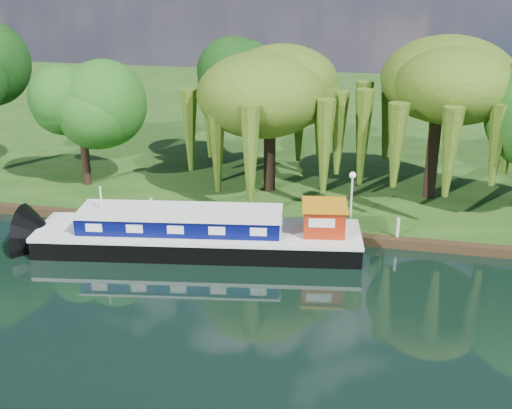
# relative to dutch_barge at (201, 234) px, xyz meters

# --- Properties ---
(ground) EXTENTS (120.00, 120.00, 0.00)m
(ground) POSITION_rel_dutch_barge_xyz_m (6.36, -5.71, -0.82)
(ground) COLOR black
(far_bank) EXTENTS (120.00, 52.00, 0.45)m
(far_bank) POSITION_rel_dutch_barge_xyz_m (6.36, 28.29, -0.60)
(far_bank) COLOR #183D10
(far_bank) RESTS_ON ground
(dutch_barge) EXTENTS (16.11, 5.98, 3.32)m
(dutch_barge) POSITION_rel_dutch_barge_xyz_m (0.00, 0.00, 0.00)
(dutch_barge) COLOR black
(dutch_barge) RESTS_ON ground
(red_dinghy) EXTENTS (4.12, 3.44, 0.73)m
(red_dinghy) POSITION_rel_dutch_barge_xyz_m (-3.13, -0.24, -0.82)
(red_dinghy) COLOR maroon
(red_dinghy) RESTS_ON ground
(willow_left) EXTENTS (6.67, 6.67, 7.99)m
(willow_left) POSITION_rel_dutch_barge_xyz_m (1.69, 8.35, 5.43)
(willow_left) COLOR black
(willow_left) RESTS_ON far_bank
(willow_right) EXTENTS (6.75, 6.75, 8.23)m
(willow_right) POSITION_rel_dutch_barge_xyz_m (11.03, 9.15, 5.63)
(willow_right) COLOR black
(willow_right) RESTS_ON far_bank
(tree_far_left) EXTENTS (4.51, 4.51, 7.27)m
(tree_far_left) POSITION_rel_dutch_barge_xyz_m (-9.47, 6.87, 4.61)
(tree_far_left) COLOR black
(tree_far_left) RESTS_ON far_bank
(tree_far_mid) EXTENTS (4.72, 4.72, 7.72)m
(tree_far_mid) POSITION_rel_dutch_barge_xyz_m (-0.47, 12.99, 4.96)
(tree_far_mid) COLOR black
(tree_far_mid) RESTS_ON far_bank
(lamppost) EXTENTS (0.36, 0.36, 2.56)m
(lamppost) POSITION_rel_dutch_barge_xyz_m (6.86, 4.79, 1.60)
(lamppost) COLOR silver
(lamppost) RESTS_ON far_bank
(mooring_posts) EXTENTS (19.16, 0.16, 1.00)m
(mooring_posts) POSITION_rel_dutch_barge_xyz_m (5.86, 2.69, 0.13)
(mooring_posts) COLOR silver
(mooring_posts) RESTS_ON far_bank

